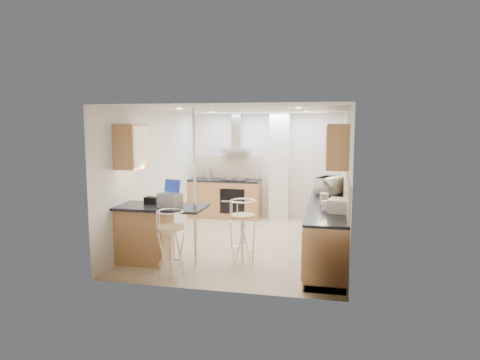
% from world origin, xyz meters
% --- Properties ---
extents(ground, '(4.80, 4.80, 0.00)m').
position_xyz_m(ground, '(0.00, 0.00, 0.00)').
color(ground, tan).
rests_on(ground, ground).
extents(room_shell, '(3.64, 4.84, 2.51)m').
position_xyz_m(room_shell, '(0.32, 0.38, 1.54)').
color(room_shell, white).
rests_on(room_shell, ground).
extents(right_counter, '(0.63, 4.40, 0.92)m').
position_xyz_m(right_counter, '(1.50, 0.00, 0.46)').
color(right_counter, '#B9744A').
rests_on(right_counter, ground).
extents(back_counter, '(1.70, 0.63, 0.92)m').
position_xyz_m(back_counter, '(-0.95, 2.10, 0.46)').
color(back_counter, '#B9744A').
rests_on(back_counter, ground).
extents(peninsula, '(1.47, 0.72, 0.94)m').
position_xyz_m(peninsula, '(-1.12, -1.45, 0.48)').
color(peninsula, '#B9744A').
rests_on(peninsula, ground).
extents(microwave, '(0.58, 0.68, 0.32)m').
position_xyz_m(microwave, '(1.52, 0.46, 1.08)').
color(microwave, white).
rests_on(microwave, right_counter).
extents(laptop, '(0.39, 0.34, 0.23)m').
position_xyz_m(laptop, '(-0.91, -1.53, 1.05)').
color(laptop, '#9C9EA4').
rests_on(laptop, peninsula).
extents(bag, '(0.22, 0.16, 0.11)m').
position_xyz_m(bag, '(-1.33, -1.31, 1.00)').
color(bag, black).
rests_on(bag, peninsula).
extents(bar_stool_near, '(0.55, 0.55, 1.02)m').
position_xyz_m(bar_stool_near, '(-0.69, -2.10, 0.51)').
color(bar_stool_near, tan).
rests_on(bar_stool_near, ground).
extents(bar_stool_end, '(0.60, 0.60, 1.04)m').
position_xyz_m(bar_stool_end, '(0.17, -1.18, 0.52)').
color(bar_stool_end, tan).
rests_on(bar_stool_end, ground).
extents(jar_a, '(0.14, 0.14, 0.16)m').
position_xyz_m(jar_a, '(1.58, 0.73, 1.00)').
color(jar_a, silver).
rests_on(jar_a, right_counter).
extents(jar_b, '(0.15, 0.15, 0.14)m').
position_xyz_m(jar_b, '(1.61, 1.31, 0.99)').
color(jar_b, silver).
rests_on(jar_b, right_counter).
extents(jar_c, '(0.14, 0.14, 0.19)m').
position_xyz_m(jar_c, '(1.44, -0.70, 1.02)').
color(jar_c, '#B4B090').
rests_on(jar_c, right_counter).
extents(jar_d, '(0.12, 0.12, 0.16)m').
position_xyz_m(jar_d, '(1.46, -1.20, 1.00)').
color(jar_d, white).
rests_on(jar_d, right_counter).
extents(bread_bin, '(0.35, 0.42, 0.20)m').
position_xyz_m(bread_bin, '(1.66, -1.24, 1.02)').
color(bread_bin, silver).
rests_on(bread_bin, right_counter).
extents(kettle, '(0.16, 0.16, 0.24)m').
position_xyz_m(kettle, '(-1.36, 2.17, 1.04)').
color(kettle, '#B5B7BA').
rests_on(kettle, back_counter).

